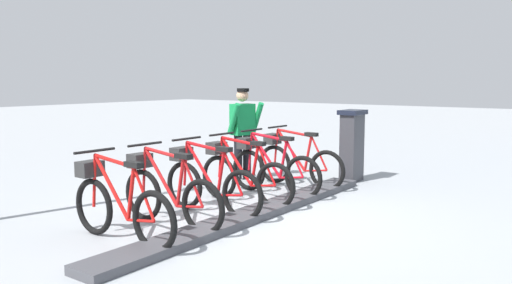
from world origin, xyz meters
The scene contains 10 objects.
ground_plane centered at (0.00, 0.00, 0.00)m, with size 60.00×60.00×0.00m, color #9EA3A7.
dock_rail_base centered at (0.00, 0.00, 0.05)m, with size 0.44×5.34×0.10m, color #47474C.
payment_kiosk centered at (0.05, -3.03, 0.67)m, with size 0.36×0.52×1.28m.
bike_docked_0 centered at (0.62, -2.07, 0.43)m, with size 1.72×0.54×1.02m.
bike_docked_1 centered at (0.62, -1.32, 0.43)m, with size 1.72×0.54×1.02m.
bike_docked_2 centered at (0.62, -0.56, 0.43)m, with size 1.72×0.54×1.02m.
bike_docked_3 centered at (0.62, 0.20, 0.43)m, with size 1.72×0.54×1.02m.
bike_docked_4 centered at (0.62, 0.96, 0.43)m, with size 1.72×0.54×1.02m.
bike_docked_5 centered at (0.62, 1.71, 0.43)m, with size 1.72×0.54×1.02m.
worker_near_rack centered at (1.73, -2.02, 0.91)m, with size 0.57×0.69×1.66m.
Camera 1 is at (-3.92, 5.32, 1.81)m, focal length 36.00 mm.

